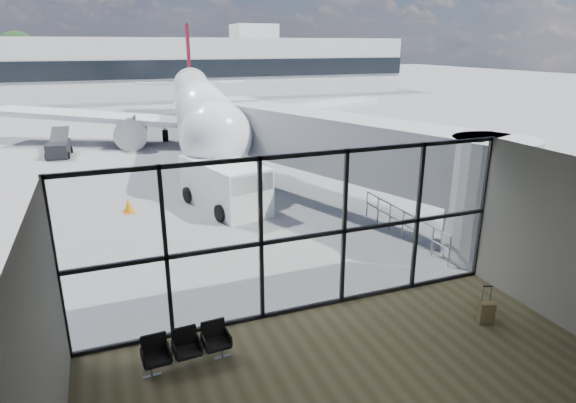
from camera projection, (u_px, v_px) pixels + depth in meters
ground at (151, 118)px, 48.97m from camera, size 220.00×220.00×0.00m
lounge_shell at (411, 310)px, 8.42m from camera, size 12.02×8.01×4.51m
glass_curtain_wall at (304, 235)px, 12.80m from camera, size 12.10×0.12×4.50m
jet_bridge at (345, 151)px, 20.60m from camera, size 8.00×16.50×4.33m
apron_railing at (403, 220)px, 18.30m from camera, size 0.06×5.46×1.11m
far_terminal at (127, 66)px, 66.94m from camera, size 80.00×12.20×11.00m
tree_5 at (18, 53)px, 70.37m from camera, size 6.27×6.27×9.03m
seating_row at (186, 345)px, 11.06m from camera, size 2.02×0.68×0.90m
suitcase at (486, 313)px, 12.73m from camera, size 0.45×0.37×1.06m
airliner at (198, 102)px, 37.52m from camera, size 30.42×35.42×9.15m
service_van at (226, 185)px, 21.61m from camera, size 3.32×5.29×2.13m
belt_loader at (59, 148)px, 31.93m from camera, size 1.61×3.70×1.67m
traffic_cone_a at (129, 206)px, 21.22m from camera, size 0.47×0.47×0.67m
traffic_cone_c at (204, 186)px, 24.11m from camera, size 0.48×0.48×0.68m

